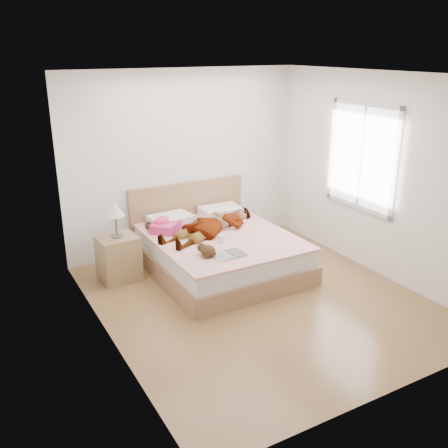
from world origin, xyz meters
name	(u,v)px	position (x,y,z in m)	size (l,w,h in m)	color
ground	(258,300)	(0.00, 0.00, 0.00)	(4.00, 4.00, 0.00)	#4C2F17
woman	(212,222)	(-0.01, 1.18, 0.62)	(0.62, 1.66, 0.23)	white
hair	(160,225)	(-0.58, 1.63, 0.55)	(0.41, 0.50, 0.07)	black
phone	(166,216)	(-0.51, 1.58, 0.68)	(0.04, 0.09, 0.01)	silver
room_shell	(362,157)	(1.77, 0.30, 1.50)	(4.00, 4.00, 4.00)	white
bed	(217,249)	(0.00, 1.04, 0.28)	(1.80, 2.08, 1.00)	olive
towel	(165,225)	(-0.57, 1.46, 0.59)	(0.49, 0.49, 0.20)	#FF45A1
magazine	(230,255)	(-0.22, 0.31, 0.52)	(0.43, 0.29, 0.02)	white
coffee_mug	(222,239)	(-0.11, 0.71, 0.56)	(0.14, 0.10, 0.10)	white
plush_toy	(207,250)	(-0.48, 0.42, 0.59)	(0.22, 0.29, 0.15)	black
nightstand	(118,255)	(-1.27, 1.36, 0.34)	(0.51, 0.46, 1.04)	olive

